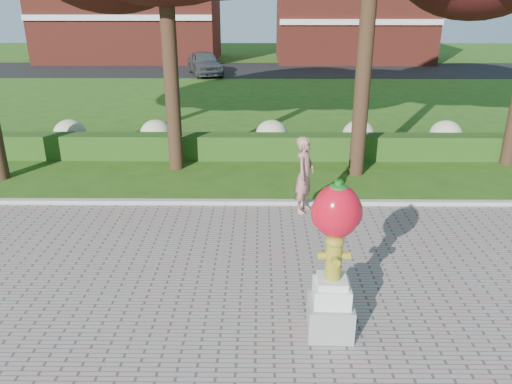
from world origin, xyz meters
TOP-DOWN VIEW (x-y plane):
  - ground at (0.00, 0.00)m, footprint 100.00×100.00m
  - curb at (0.00, 3.00)m, footprint 40.00×0.18m
  - lawn_hedge at (0.00, 7.00)m, footprint 24.00×0.70m
  - hydrangea_row at (0.57, 8.00)m, footprint 20.10×1.10m
  - street at (0.00, 28.00)m, footprint 50.00×8.00m
  - building_left at (-10.00, 34.00)m, footprint 14.00×8.00m
  - building_right at (8.00, 34.00)m, footprint 12.00×8.00m
  - hydrant_sculpture at (1.72, -2.19)m, footprint 0.75×0.72m
  - woman at (1.69, 2.60)m, footprint 0.68×0.81m
  - parked_car at (-3.17, 25.55)m, footprint 3.13×4.91m

SIDE VIEW (x-z plane):
  - ground at x=0.00m, z-range 0.00..0.00m
  - street at x=0.00m, z-range 0.00..0.02m
  - curb at x=0.00m, z-range 0.00..0.15m
  - lawn_hedge at x=0.00m, z-range 0.00..0.80m
  - hydrangea_row at x=0.57m, z-range 0.06..1.04m
  - parked_car at x=-3.17m, z-range 0.02..1.58m
  - woman at x=1.69m, z-range 0.04..1.93m
  - hydrant_sculpture at x=1.72m, z-range 0.12..2.68m
  - building_right at x=8.00m, z-range 0.00..6.40m
  - building_left at x=-10.00m, z-range 0.00..7.00m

